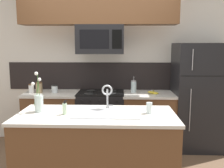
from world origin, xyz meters
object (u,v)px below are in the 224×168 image
(refrigerator, at_px, (201,96))
(dish_soap_bottle, at_px, (65,109))
(flower_vase, at_px, (39,102))
(storage_jar_medium, at_px, (39,87))
(storage_jar_short, at_px, (55,89))
(sink_faucet, at_px, (107,93))
(drinking_glass, at_px, (149,108))
(microwave, at_px, (100,40))
(stove_range, at_px, (101,119))
(french_press, at_px, (134,87))
(storage_jar_tall, at_px, (31,88))
(banana_bunch, at_px, (153,93))

(refrigerator, height_order, dish_soap_bottle, refrigerator)
(dish_soap_bottle, height_order, flower_vase, flower_vase)
(storage_jar_medium, bearing_deg, storage_jar_short, 2.71)
(sink_faucet, relative_size, dish_soap_bottle, 1.85)
(sink_faucet, height_order, drinking_glass, sink_faucet)
(microwave, bearing_deg, storage_jar_short, 179.02)
(stove_range, relative_size, refrigerator, 0.54)
(storage_jar_short, distance_m, french_press, 1.31)
(storage_jar_tall, distance_m, banana_bunch, 2.00)
(flower_vase, bearing_deg, dish_soap_bottle, -17.51)
(microwave, distance_m, drinking_glass, 1.59)
(storage_jar_short, bearing_deg, stove_range, 0.59)
(storage_jar_short, bearing_deg, storage_jar_medium, -177.29)
(microwave, bearing_deg, stove_range, 90.16)
(storage_jar_tall, bearing_deg, microwave, 0.83)
(french_press, relative_size, drinking_glass, 2.06)
(stove_range, distance_m, storage_jar_short, 0.92)
(storage_jar_tall, relative_size, storage_jar_medium, 0.83)
(microwave, height_order, french_press, microwave)
(microwave, bearing_deg, banana_bunch, -2.72)
(stove_range, relative_size, storage_jar_medium, 5.20)
(french_press, bearing_deg, stove_range, -173.69)
(refrigerator, height_order, banana_bunch, refrigerator)
(french_press, xyz_separation_m, dish_soap_bottle, (-0.85, -1.36, -0.03))
(storage_jar_medium, xyz_separation_m, flower_vase, (0.38, -1.17, 0.02))
(stove_range, xyz_separation_m, dish_soap_bottle, (-0.31, -1.30, 0.52))
(banana_bunch, xyz_separation_m, french_press, (-0.31, 0.12, 0.08))
(refrigerator, distance_m, french_press, 1.11)
(drinking_glass, bearing_deg, storage_jar_medium, 144.47)
(refrigerator, relative_size, banana_bunch, 9.10)
(refrigerator, bearing_deg, storage_jar_tall, -178.82)
(storage_jar_short, xyz_separation_m, banana_bunch, (1.62, -0.05, -0.04))
(stove_range, bearing_deg, microwave, -89.84)
(french_press, bearing_deg, banana_bunch, -21.34)
(microwave, height_order, flower_vase, microwave)
(drinking_glass, height_order, flower_vase, flower_vase)
(storage_jar_short, bearing_deg, dish_soap_bottle, -70.49)
(banana_bunch, bearing_deg, sink_faucet, -125.52)
(storage_jar_tall, distance_m, storage_jar_short, 0.38)
(stove_range, distance_m, sink_faucet, 1.23)
(banana_bunch, distance_m, dish_soap_bottle, 1.70)
(storage_jar_tall, xyz_separation_m, drinking_glass, (1.80, -1.18, -0.01))
(refrigerator, bearing_deg, dish_soap_bottle, -146.00)
(refrigerator, distance_m, banana_bunch, 0.79)
(storage_jar_medium, xyz_separation_m, banana_bunch, (1.87, -0.04, -0.07))
(banana_bunch, bearing_deg, storage_jar_tall, 179.32)
(refrigerator, height_order, storage_jar_medium, refrigerator)
(storage_jar_medium, relative_size, storage_jar_short, 1.41)
(stove_range, height_order, banana_bunch, banana_bunch)
(storage_jar_short, height_order, banana_bunch, storage_jar_short)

